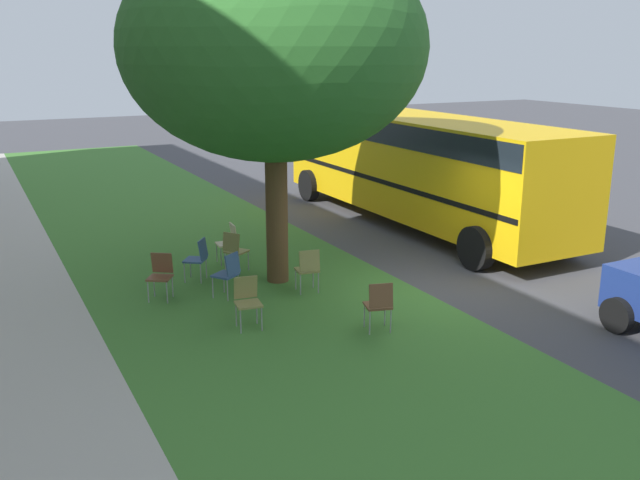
{
  "coord_description": "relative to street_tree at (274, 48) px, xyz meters",
  "views": [
    {
      "loc": [
        -10.56,
        7.87,
        4.56
      ],
      "look_at": [
        0.91,
        1.95,
        1.02
      ],
      "focal_mm": 39.05,
      "sensor_mm": 36.0,
      "label": 1
    }
  ],
  "objects": [
    {
      "name": "chair_2",
      "position": [
        -3.23,
        -0.41,
        -4.08
      ],
      "size": [
        0.52,
        0.51,
        0.88
      ],
      "color": "brown",
      "rests_on": "ground"
    },
    {
      "name": "chair_7",
      "position": [
        0.73,
        1.43,
        -4.08
      ],
      "size": [
        0.58,
        0.58,
        0.88
      ],
      "color": "#335184",
      "rests_on": "ground"
    },
    {
      "name": "chair_4",
      "position": [
        0.93,
        0.58,
        -4.08
      ],
      "size": [
        0.58,
        0.58,
        0.88
      ],
      "color": "olive",
      "rests_on": "ground"
    },
    {
      "name": "grass_verge",
      "position": [
        -1.82,
        0.75,
        -4.59
      ],
      "size": [
        48.0,
        6.0,
        0.01
      ],
      "primitive_type": "cube",
      "color": "#3D752D",
      "rests_on": "ground"
    },
    {
      "name": "ground",
      "position": [
        -1.82,
        -2.45,
        -4.6
      ],
      "size": [
        80.0,
        80.0,
        0.0
      ],
      "primitive_type": "plane",
      "color": "#424247"
    },
    {
      "name": "chair_3",
      "position": [
        -0.5,
        1.24,
        -4.08
      ],
      "size": [
        0.58,
        0.58,
        0.88
      ],
      "color": "#335184",
      "rests_on": "ground"
    },
    {
      "name": "sidewalk_strip",
      "position": [
        -1.82,
        5.15,
        -4.59
      ],
      "size": [
        48.0,
        2.8,
        0.01
      ],
      "primitive_type": "cube",
      "color": "#ADA89E",
      "rests_on": "ground"
    },
    {
      "name": "street_tree",
      "position": [
        0.0,
        0.0,
        0.0
      ],
      "size": [
        5.78,
        5.78,
        6.75
      ],
      "color": "brown",
      "rests_on": "ground"
    },
    {
      "name": "school_bus",
      "position": [
        2.72,
        -5.31,
        -2.84
      ],
      "size": [
        10.4,
        2.8,
        2.88
      ],
      "color": "yellow",
      "rests_on": "ground"
    },
    {
      "name": "chair_1",
      "position": [
        1.61,
        0.45,
        -4.08
      ],
      "size": [
        0.45,
        0.45,
        0.88
      ],
      "color": "beige",
      "rests_on": "ground"
    },
    {
      "name": "chair_0",
      "position": [
        -2.03,
        1.46,
        -4.08
      ],
      "size": [
        0.48,
        0.47,
        0.88
      ],
      "color": "olive",
      "rests_on": "ground"
    },
    {
      "name": "chair_5",
      "position": [
        -0.94,
        -0.22,
        -4.08
      ],
      "size": [
        0.48,
        0.48,
        0.88
      ],
      "color": "olive",
      "rests_on": "ground"
    },
    {
      "name": "chair_6",
      "position": [
        0.02,
        2.39,
        -4.08
      ],
      "size": [
        0.58,
        0.57,
        0.88
      ],
      "color": "brown",
      "rests_on": "ground"
    }
  ]
}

